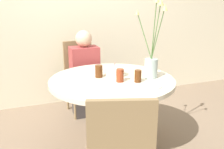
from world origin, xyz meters
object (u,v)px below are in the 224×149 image
person_guest (85,77)px  drink_glass_2 (138,76)px  flower_vase (152,58)px  drink_glass_1 (99,71)px  side_plate (150,86)px  chair_far_back (81,72)px  birthday_cake (115,72)px  drink_glass_0 (120,75)px

person_guest → drink_glass_2: bearing=-75.9°
flower_vase → drink_glass_2: 0.24m
person_guest → drink_glass_1: bearing=-93.2°
flower_vase → side_plate: 0.33m
chair_far_back → side_plate: (0.30, -1.29, 0.19)m
birthday_cake → person_guest: bearing=99.5°
drink_glass_2 → drink_glass_0: bearing=156.1°
drink_glass_2 → person_guest: (-0.25, 0.98, -0.26)m
flower_vase → drink_glass_0: flower_vase is taller
side_plate → drink_glass_2: bearing=104.6°
drink_glass_0 → drink_glass_1: bearing=124.3°
drink_glass_0 → drink_glass_1: (-0.14, 0.20, -0.00)m
chair_far_back → drink_glass_0: 1.10m
flower_vase → drink_glass_2: size_ratio=6.71×
drink_glass_1 → person_guest: person_guest is taller
side_plate → person_guest: size_ratio=0.18×
birthday_cake → side_plate: size_ratio=0.95×
side_plate → drink_glass_2: 0.17m
birthday_cake → drink_glass_1: bearing=176.0°
flower_vase → drink_glass_1: 0.52m
chair_far_back → birthday_cake: chair_far_back is taller
side_plate → drink_glass_2: size_ratio=1.76×
side_plate → person_guest: bearing=104.2°
drink_glass_0 → side_plate: bearing=-49.4°
birthday_cake → person_guest: (-0.12, 0.72, -0.24)m
flower_vase → drink_glass_0: (-0.33, -0.01, -0.13)m
birthday_cake → drink_glass_2: birthday_cake is taller
flower_vase → person_guest: bearing=115.2°
birthday_cake → side_plate: 0.44m
side_plate → drink_glass_0: drink_glass_0 is taller
birthday_cake → drink_glass_2: (0.12, -0.26, 0.01)m
drink_glass_2 → person_guest: 1.04m
drink_glass_0 → chair_far_back: bearing=95.8°
chair_far_back → drink_glass_0: bearing=-88.7°
flower_vase → drink_glass_1: flower_vase is taller
chair_far_back → birthday_cake: 0.92m
chair_far_back → drink_glass_2: size_ratio=8.30×
drink_glass_0 → person_guest: (-0.10, 0.91, -0.26)m
flower_vase → chair_far_back: bearing=112.4°
drink_glass_0 → drink_glass_2: bearing=-23.9°
birthday_cake → person_guest: 0.77m
flower_vase → birthday_cake: bearing=149.3°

